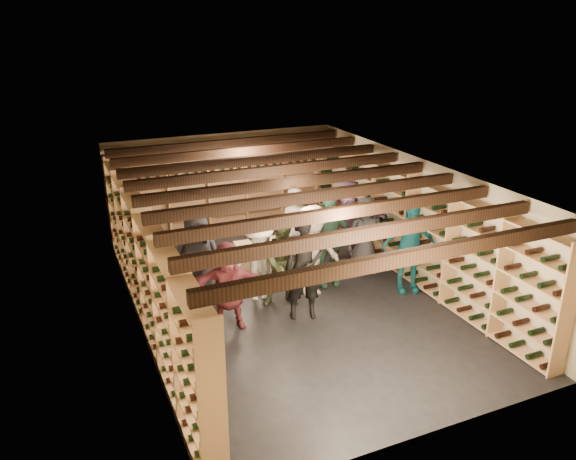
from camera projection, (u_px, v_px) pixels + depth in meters
The scene contains 22 objects.
ground at pixel (291, 299), 10.48m from camera, with size 8.00×8.00×0.00m, color black.
walls at pixel (291, 239), 10.06m from camera, with size 5.52×8.02×2.40m.
ceiling at pixel (291, 175), 9.63m from camera, with size 5.50×8.00×0.01m, color beige.
ceiling_joists at pixel (291, 182), 9.68m from camera, with size 5.40×7.12×0.18m.
wine_rack_left at pixel (147, 270), 9.14m from camera, with size 0.32×7.50×2.15m.
wine_rack_right at pixel (410, 226), 11.06m from camera, with size 0.32×7.50×2.15m.
wine_rack_back at pixel (226, 190), 13.38m from camera, with size 4.70×0.30×2.15m.
crate_stack_left at pixel (247, 258), 11.41m from camera, with size 0.52×0.36×0.68m.
crate_stack_right at pixel (283, 254), 11.62m from camera, with size 0.59×0.50×0.68m.
crate_loose at pixel (288, 236), 13.25m from camera, with size 0.50×0.33×0.17m, color tan.
person_0 at pixel (198, 263), 9.79m from camera, with size 0.90×0.58×1.84m, color black.
person_1 at pixel (304, 267), 9.54m from camera, with size 0.69×0.45×1.90m, color black.
person_2 at pixel (286, 262), 10.00m from camera, with size 0.82×0.64×1.68m, color #4B5833.
person_3 at pixel (312, 251), 10.36m from camera, with size 1.14×0.65×1.76m, color #C2AF98.
person_4 at pixel (409, 247), 10.52m from camera, with size 1.04×0.43×1.77m, color #15616D.
person_5 at pixel (228, 286), 9.30m from camera, with size 1.42×0.45×1.53m, color maroon.
person_7 at pixel (297, 234), 11.03m from camera, with size 0.68×0.45×1.87m, color gray.
person_8 at pixel (335, 235), 11.45m from camera, with size 0.75×0.58×1.54m, color #481A19.
person_9 at pixel (259, 261), 10.25m from camera, with size 0.98×0.56×1.51m, color beige.
person_10 at pixel (328, 240), 10.77m from camera, with size 1.08×0.45×1.84m, color #2A4F3E.
person_11 at pixel (347, 219), 11.97m from camera, with size 1.65×0.52×1.78m, color #8B6192.
person_12 at pixel (366, 235), 11.38m from camera, with size 0.78×0.51×1.59m, color #323338.
Camera 1 is at (-3.79, -8.54, 4.94)m, focal length 35.00 mm.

